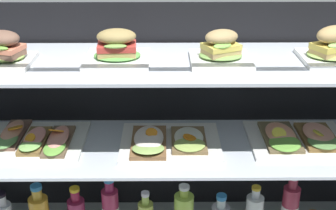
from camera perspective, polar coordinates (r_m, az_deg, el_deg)
The scene contains 13 objects.
case_frame at distance 1.69m, azimuth -0.04°, elevation 0.61°, with size 1.54×0.45×0.99m.
riser_lower_tier at distance 1.70m, azimuth -0.00°, elevation -10.90°, with size 1.48×0.39×0.38m.
shelf_lower_glass at distance 1.60m, azimuth -0.00°, elevation -5.18°, with size 1.50×0.40×0.01m, color silver.
riser_upper_tier at distance 1.53m, azimuth -0.00°, elevation -0.18°, with size 1.48×0.39×0.30m.
shelf_upper_glass at distance 1.48m, azimuth -0.00°, elevation 5.25°, with size 1.50×0.40×0.01m, color silver.
plated_roll_sandwich_mid_right at distance 1.52m, azimuth -19.56°, elevation 6.23°, with size 0.17×0.17×0.11m.
plated_roll_sandwich_far_right at distance 1.47m, azimuth -6.30°, elevation 6.77°, with size 0.20×0.20×0.10m.
plated_roll_sandwich_right_of_center at distance 1.46m, azimuth 6.51°, elevation 6.59°, with size 0.19×0.19×0.10m.
plated_roll_sandwich_near_left_corner at distance 1.55m, azimuth 19.60°, elevation 6.59°, with size 0.19×0.19×0.11m.
open_sandwich_tray_right_of_center at distance 1.66m, azimuth -16.00°, elevation -4.11°, with size 0.34×0.28×0.06m.
open_sandwich_tray_near_right_corner at distance 1.58m, azimuth -0.06°, elevation -4.54°, with size 0.34×0.29×0.06m.
open_sandwich_tray_left_of_center at distance 1.67m, azimuth 15.80°, elevation -3.93°, with size 0.34×0.28×0.06m.
juice_bottle_near_post at distance 1.83m, azimuth 14.72°, elevation -12.25°, with size 0.06×0.06×0.26m.
Camera 1 is at (-0.01, -1.40, 1.21)m, focal length 49.66 mm.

